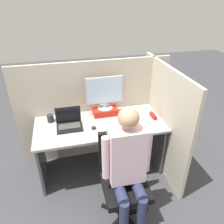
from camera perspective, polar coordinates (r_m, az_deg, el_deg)
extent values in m
plane|color=#3D3D42|center=(2.97, -1.34, -19.14)|extent=(12.00, 12.00, 0.00)
cube|color=#B7AD99|center=(3.08, -4.52, 0.22)|extent=(2.11, 0.04, 1.45)
cube|color=#B7AD99|center=(2.94, 13.18, -2.12)|extent=(0.04, 1.36, 1.45)
cube|color=#9E9993|center=(2.75, -3.16, -3.28)|extent=(1.61, 0.72, 0.03)
cube|color=#4C4C51|center=(2.97, -17.95, -11.21)|extent=(0.03, 0.61, 0.73)
cube|color=#4C4C51|center=(3.17, 10.90, -7.17)|extent=(0.03, 0.61, 0.73)
cube|color=red|center=(2.93, -1.82, 0.32)|extent=(0.32, 0.21, 0.09)
cylinder|color=#B2B2B7|center=(2.91, -1.83, 1.16)|extent=(0.20, 0.20, 0.01)
cylinder|color=#B2B2B7|center=(2.89, -1.85, 1.90)|extent=(0.04, 0.04, 0.07)
cube|color=#B2B2B7|center=(2.80, -1.93, 5.67)|extent=(0.48, 0.02, 0.36)
cube|color=silver|center=(2.79, -1.88, 5.56)|extent=(0.46, 0.00, 0.34)
cube|color=black|center=(2.70, -11.00, -3.94)|extent=(0.30, 0.23, 0.02)
cube|color=#424242|center=(2.71, -11.05, -3.55)|extent=(0.26, 0.12, 0.00)
cube|color=black|center=(2.72, -11.40, -0.67)|extent=(0.30, 0.04, 0.23)
cube|color=black|center=(2.71, -11.39, -0.72)|extent=(0.27, 0.03, 0.20)
ellipsoid|color=black|center=(2.64, -4.81, -4.11)|extent=(0.06, 0.05, 0.03)
cube|color=#A31919|center=(2.91, 10.69, -0.97)|extent=(0.04, 0.15, 0.04)
cone|color=orange|center=(2.51, -3.14, -5.95)|extent=(0.04, 0.11, 0.04)
cylinder|color=green|center=(2.56, -3.42, -5.13)|extent=(0.02, 0.02, 0.02)
cylinder|color=black|center=(2.72, 3.24, -24.98)|extent=(0.10, 0.10, 0.04)
cube|color=black|center=(2.75, 6.32, -24.33)|extent=(0.28, 0.04, 0.04)
cube|color=black|center=(2.80, 3.34, -22.65)|extent=(0.12, 0.28, 0.04)
cube|color=black|center=(2.75, 0.23, -24.10)|extent=(0.25, 0.20, 0.04)
cube|color=black|center=(2.66, 1.17, -26.88)|extent=(0.25, 0.19, 0.04)
cube|color=black|center=(2.66, 5.15, -27.03)|extent=(0.12, 0.28, 0.04)
cylinder|color=gray|center=(2.56, 3.38, -22.34)|extent=(0.05, 0.05, 0.37)
cube|color=black|center=(2.39, 3.54, -19.09)|extent=(0.46, 0.46, 0.07)
cube|color=black|center=(2.37, 1.85, -9.94)|extent=(0.44, 0.05, 0.50)
cylinder|color=#282D4C|center=(2.24, 2.11, -19.93)|extent=(0.11, 0.29, 0.11)
cylinder|color=#282D4C|center=(2.37, 3.06, -26.66)|extent=(0.09, 0.09, 0.53)
cylinder|color=#282D4C|center=(2.28, 6.74, -19.02)|extent=(0.11, 0.29, 0.11)
cylinder|color=#282D4C|center=(2.41, 7.63, -25.66)|extent=(0.09, 0.09, 0.53)
cube|color=silver|center=(2.08, 3.92, -11.12)|extent=(0.34, 0.20, 0.58)
sphere|color=tan|center=(1.84, 4.34, -1.54)|extent=(0.19, 0.19, 0.19)
cylinder|color=silver|center=(2.04, -1.72, -12.01)|extent=(0.07, 0.07, 0.47)
cylinder|color=silver|center=(2.14, 9.26, -10.18)|extent=(0.07, 0.07, 0.47)
cylinder|color=#28282D|center=(2.86, -15.78, -1.57)|extent=(0.08, 0.08, 0.10)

